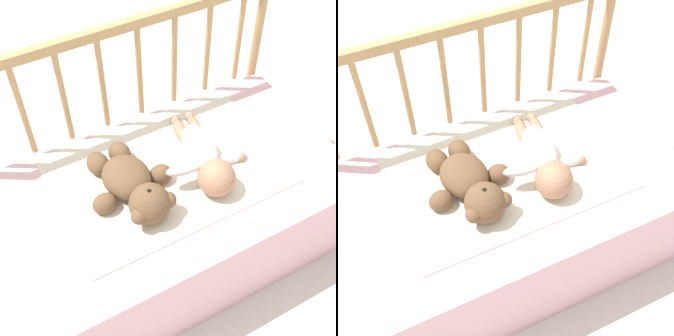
% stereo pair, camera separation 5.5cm
% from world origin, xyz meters
% --- Properties ---
extents(ground_plane, '(12.00, 12.00, 0.00)m').
position_xyz_m(ground_plane, '(0.00, 0.00, 0.00)').
color(ground_plane, silver).
extents(crib_mattress, '(1.23, 0.68, 0.43)m').
position_xyz_m(crib_mattress, '(0.00, 0.00, 0.21)').
color(crib_mattress, '#EDB7C6').
rests_on(crib_mattress, ground_plane).
extents(crib_rail, '(1.23, 0.04, 0.85)m').
position_xyz_m(crib_rail, '(-0.00, 0.36, 0.59)').
color(crib_rail, tan).
rests_on(crib_rail, ground_plane).
extents(blanket, '(0.79, 0.53, 0.01)m').
position_xyz_m(blanket, '(0.02, 0.05, 0.43)').
color(blanket, silver).
rests_on(blanket, crib_mattress).
extents(teddy_bear, '(0.30, 0.38, 0.14)m').
position_xyz_m(teddy_bear, '(-0.13, 0.01, 0.49)').
color(teddy_bear, brown).
rests_on(teddy_bear, crib_mattress).
extents(baby, '(0.33, 0.42, 0.13)m').
position_xyz_m(baby, '(0.14, 0.00, 0.48)').
color(baby, white).
rests_on(baby, crib_mattress).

